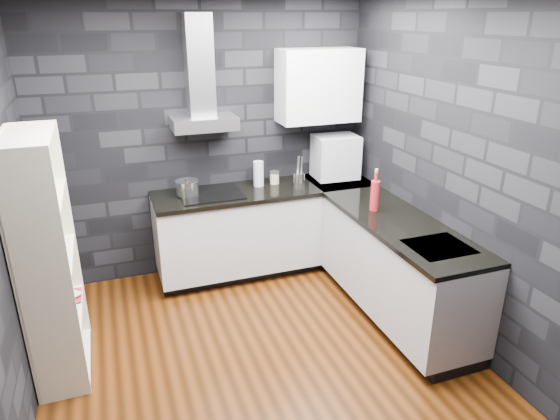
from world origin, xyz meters
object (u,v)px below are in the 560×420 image
pot (187,188)px  utensil_crock (299,181)px  glass_vase (259,174)px  bookshelf (48,259)px  red_bottle (375,196)px  storage_jar (274,178)px  appliance_garage (335,157)px  fruit_bowl (46,261)px

pot → utensil_crock: (1.08, -0.13, -0.00)m
glass_vase → bookshelf: size_ratio=0.14×
red_bottle → pot: bearing=148.1°
storage_jar → appliance_garage: size_ratio=0.25×
pot → storage_jar: pot is taller
pot → bookshelf: (-1.16, -0.99, -0.07)m
appliance_garage → fruit_bowl: appliance_garage is taller
pot → fruit_bowl: size_ratio=1.04×
storage_jar → utensil_crock: (0.19, -0.20, 0.02)m
red_bottle → appliance_garage: bearing=85.3°
pot → storage_jar: 0.90m
red_bottle → bookshelf: size_ratio=0.15×
appliance_garage → fruit_bowl: (-2.71, -1.13, -0.19)m
utensil_crock → glass_vase: bearing=152.5°
pot → red_bottle: red_bottle is taller
glass_vase → appliance_garage: size_ratio=0.57×
glass_vase → storage_jar: size_ratio=2.23×
pot → fruit_bowl: pot is taller
utensil_crock → red_bottle: size_ratio=0.54×
glass_vase → appliance_garage: 0.84m
glass_vase → red_bottle: size_ratio=0.94×
glass_vase → red_bottle: red_bottle is taller
bookshelf → fruit_bowl: bookshelf is taller
utensil_crock → fruit_bowl: size_ratio=0.71×
utensil_crock → red_bottle: 0.88m
glass_vase → storage_jar: glass_vase is taller
storage_jar → appliance_garage: (0.66, -0.02, 0.17)m
red_bottle → bookshelf: (-2.63, -0.07, -0.13)m
pot → utensil_crock: bearing=-7.0°
appliance_garage → bookshelf: bookshelf is taller
fruit_bowl → storage_jar: bearing=29.3°
pot → storage_jar: size_ratio=1.87×
storage_jar → red_bottle: size_ratio=0.42×
pot → red_bottle: size_ratio=0.79×
glass_vase → appliance_garage: (0.84, -0.01, 0.10)m
appliance_garage → red_bottle: (-0.08, -0.97, -0.09)m
red_bottle → fruit_bowl: red_bottle is taller
appliance_garage → fruit_bowl: bearing=-154.4°
utensil_crock → bookshelf: bearing=-159.1°
pot → appliance_garage: appliance_garage is taller
glass_vase → red_bottle: bearing=-52.2°
utensil_crock → red_bottle: bearing=-63.3°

